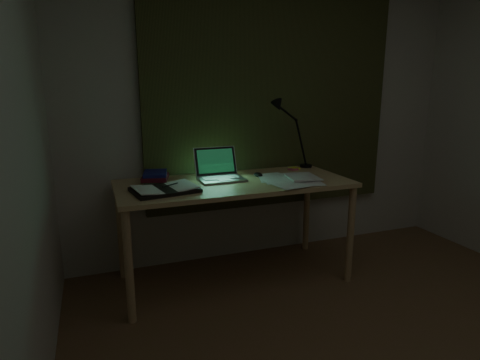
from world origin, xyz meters
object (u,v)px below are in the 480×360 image
object	(u,v)px
open_textbook	(165,189)
book_stack	(155,177)
laptop	(222,165)
desk	(235,231)
loose_papers	(291,179)
desk_lamp	(307,135)

from	to	relation	value
open_textbook	book_stack	world-z (taller)	book_stack
laptop	book_stack	bearing A→B (deg)	167.88
desk	laptop	bearing A→B (deg)	138.54
book_stack	loose_papers	world-z (taller)	book_stack
laptop	desk_lamp	size ratio (longest dim) A/B	0.67
open_textbook	desk	bearing A→B (deg)	2.51
desk	book_stack	bearing A→B (deg)	163.41
desk	desk_lamp	distance (m)	1.07
laptop	book_stack	distance (m)	0.49
desk	book_stack	world-z (taller)	book_stack
open_textbook	desk_lamp	xyz separation A→B (m)	(1.31, 0.42, 0.26)
book_stack	desk_lamp	world-z (taller)	desk_lamp
desk	laptop	size ratio (longest dim) A/B	4.57
book_stack	loose_papers	distance (m)	1.01
desk_lamp	book_stack	bearing A→B (deg)	-162.08
desk	loose_papers	size ratio (longest dim) A/B	4.62
book_stack	desk_lamp	distance (m)	1.35
loose_papers	desk_lamp	xyz separation A→B (m)	(0.36, 0.41, 0.27)
desk	desk_lamp	bearing A→B (deg)	21.25
laptop	desk_lamp	bearing A→B (deg)	14.78
laptop	open_textbook	distance (m)	0.50
open_textbook	laptop	bearing A→B (deg)	12.06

